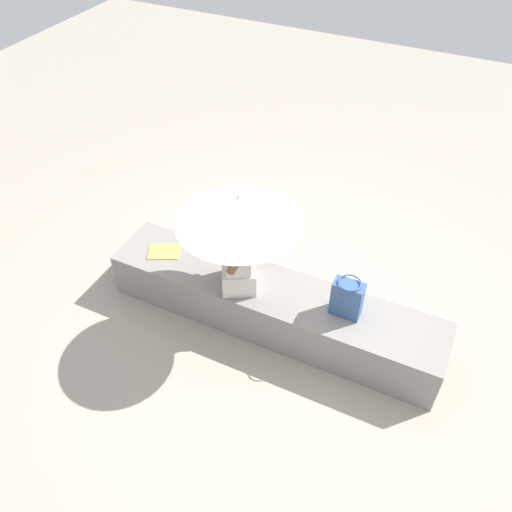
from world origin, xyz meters
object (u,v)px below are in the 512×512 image
Objects in this scene: person_seated at (238,250)px; magazine at (164,252)px; parasol at (239,210)px; handbag_black at (347,298)px.

magazine is (-0.80, 0.06, -0.38)m from person_seated.
person_seated reaches higher than magazine.
parasol reaches higher than person_seated.
parasol is 1.20m from magazine.
person_seated is 0.47m from parasol.
person_seated is 0.91× the size of parasol.
magazine is (-0.85, 0.11, -0.85)m from parasol.
parasol is at bearing -33.51° from magazine.
person_seated is at bearing -29.88° from magazine.
person_seated is 2.55× the size of handbag_black.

